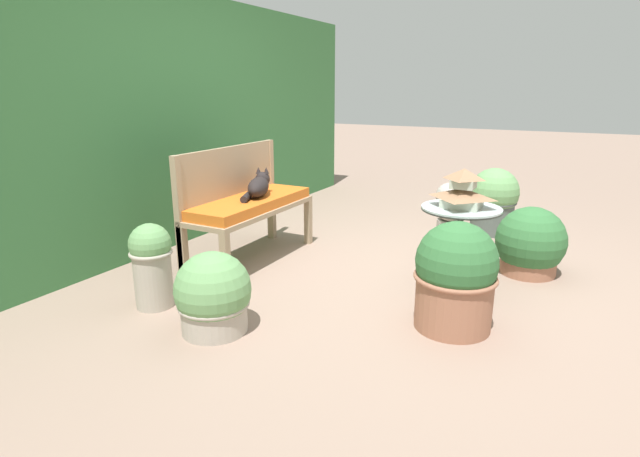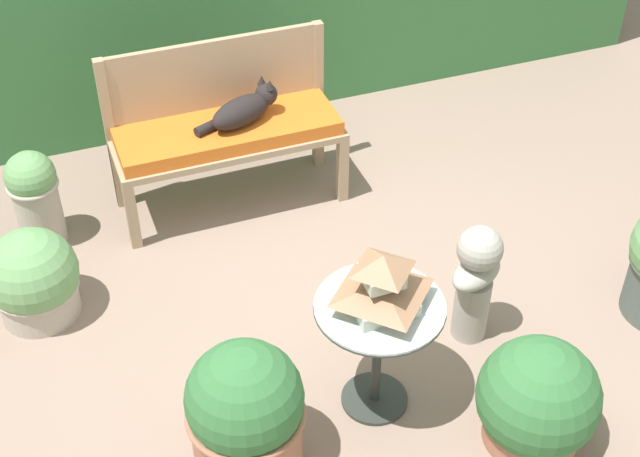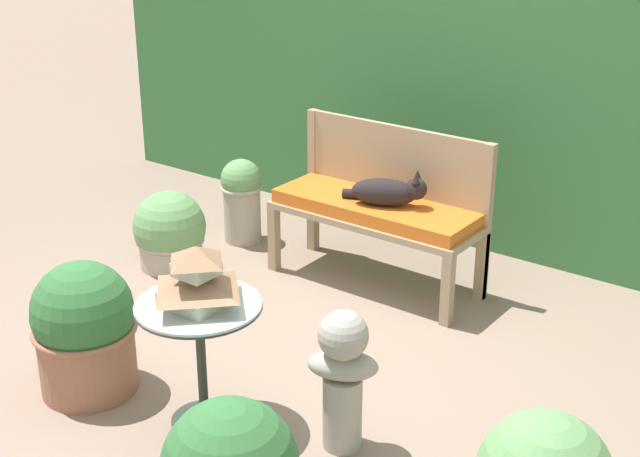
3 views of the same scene
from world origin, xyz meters
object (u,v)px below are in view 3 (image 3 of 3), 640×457
at_px(potted_plant_bench_left, 170,233).
at_px(patio_table, 200,331).
at_px(pagoda_birdhouse, 197,280).
at_px(garden_bust, 343,372).
at_px(cat, 389,191).
at_px(potted_plant_hedge_corner, 242,197).
at_px(potted_plant_path_edge, 85,330).
at_px(garden_bench, 375,214).

bearing_deg(potted_plant_bench_left, patio_table, -39.66).
distance_m(patio_table, pagoda_birdhouse, 0.26).
height_order(garden_bust, potted_plant_bench_left, garden_bust).
relative_size(patio_table, garden_bust, 0.92).
relative_size(garden_bust, potted_plant_bench_left, 1.33).
bearing_deg(cat, potted_plant_hedge_corner, 154.74).
xyz_separation_m(garden_bust, potted_plant_hedge_corner, (-1.93, 1.52, -0.06)).
xyz_separation_m(patio_table, potted_plant_path_edge, (-0.66, -0.13, -0.15)).
bearing_deg(potted_plant_path_edge, pagoda_birdhouse, 11.27).
distance_m(cat, potted_plant_hedge_corner, 1.26).
relative_size(patio_table, pagoda_birdhouse, 1.75).
height_order(cat, garden_bust, cat).
height_order(pagoda_birdhouse, garden_bust, pagoda_birdhouse).
height_order(garden_bench, garden_bust, garden_bust).
bearing_deg(patio_table, potted_plant_path_edge, -168.73).
bearing_deg(pagoda_birdhouse, patio_table, -89.55).
xyz_separation_m(garden_bust, potted_plant_path_edge, (-1.28, -0.37, -0.05)).
height_order(garden_bench, pagoda_birdhouse, pagoda_birdhouse).
height_order(cat, pagoda_birdhouse, pagoda_birdhouse).
relative_size(garden_bench, patio_table, 2.12).
distance_m(potted_plant_hedge_corner, potted_plant_bench_left, 0.61).
xyz_separation_m(patio_table, potted_plant_bench_left, (-1.40, 1.16, -0.26)).
bearing_deg(potted_plant_path_edge, potted_plant_hedge_corner, 108.83).
bearing_deg(garden_bust, patio_table, 173.99).
height_order(garden_bench, cat, cat).
bearing_deg(potted_plant_path_edge, garden_bust, 16.18).
bearing_deg(potted_plant_path_edge, potted_plant_bench_left, 119.76).
bearing_deg(garden_bust, potted_plant_bench_left, 128.31).
xyz_separation_m(pagoda_birdhouse, potted_plant_bench_left, (-1.40, 1.16, -0.51)).
distance_m(garden_bench, potted_plant_path_edge, 1.92).
distance_m(garden_bust, potted_plant_bench_left, 2.22).
relative_size(patio_table, potted_plant_hedge_corner, 1.06).
bearing_deg(garden_bench, patio_table, -83.58).
xyz_separation_m(garden_bust, potted_plant_bench_left, (-2.02, 0.92, -0.15)).
distance_m(cat, potted_plant_bench_left, 1.48).
bearing_deg(pagoda_birdhouse, cat, 93.12).
xyz_separation_m(potted_plant_path_edge, potted_plant_bench_left, (-0.74, 1.29, -0.10)).
xyz_separation_m(cat, pagoda_birdhouse, (0.09, -1.71, 0.11)).
distance_m(potted_plant_path_edge, potted_plant_bench_left, 1.49).
distance_m(cat, garden_bust, 1.66).
relative_size(cat, garden_bust, 0.77).
bearing_deg(potted_plant_hedge_corner, patio_table, -53.42).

